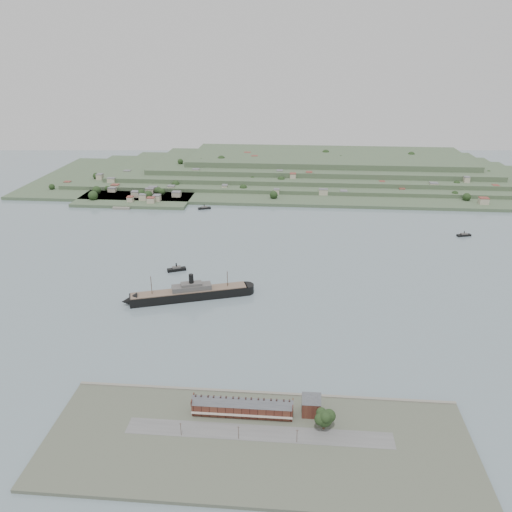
# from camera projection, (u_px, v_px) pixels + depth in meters

# --- Properties ---
(ground) EXTENTS (1400.00, 1400.00, 0.00)m
(ground) POSITION_uv_depth(u_px,v_px,m) (275.00, 285.00, 429.14)
(ground) COLOR slate
(ground) RESTS_ON ground
(near_shore) EXTENTS (220.00, 80.00, 2.60)m
(near_shore) POSITION_uv_depth(u_px,v_px,m) (258.00, 441.00, 256.93)
(near_shore) COLOR #4C5142
(near_shore) RESTS_ON ground
(terrace_row) EXTENTS (55.60, 9.80, 11.07)m
(terrace_row) POSITION_uv_depth(u_px,v_px,m) (242.00, 407.00, 272.69)
(terrace_row) COLOR #4A221A
(terrace_row) RESTS_ON ground
(gabled_building) EXTENTS (10.40, 10.18, 14.09)m
(gabled_building) POSITION_uv_depth(u_px,v_px,m) (311.00, 404.00, 272.98)
(gabled_building) COLOR #4A221A
(gabled_building) RESTS_ON ground
(far_peninsula) EXTENTS (760.00, 309.00, 30.00)m
(far_peninsula) POSITION_uv_depth(u_px,v_px,m) (305.00, 170.00, 784.08)
(far_peninsula) COLOR #394F35
(far_peninsula) RESTS_ON ground
(steamship) EXTENTS (104.09, 43.96, 25.75)m
(steamship) POSITION_uv_depth(u_px,v_px,m) (186.00, 294.00, 403.21)
(steamship) COLOR black
(steamship) RESTS_ON ground
(tugboat) EXTENTS (17.38, 10.94, 7.64)m
(tugboat) POSITION_uv_depth(u_px,v_px,m) (177.00, 269.00, 455.71)
(tugboat) COLOR black
(tugboat) RESTS_ON ground
(ferry_west) EXTENTS (16.52, 9.92, 6.00)m
(ferry_west) POSITION_uv_depth(u_px,v_px,m) (204.00, 208.00, 632.12)
(ferry_west) COLOR black
(ferry_west) RESTS_ON ground
(ferry_east) EXTENTS (16.14, 8.26, 5.83)m
(ferry_east) POSITION_uv_depth(u_px,v_px,m) (464.00, 235.00, 540.52)
(ferry_east) COLOR black
(ferry_east) RESTS_ON ground
(fig_tree) EXTENTS (11.25, 9.74, 12.56)m
(fig_tree) POSITION_uv_depth(u_px,v_px,m) (325.00, 418.00, 260.48)
(fig_tree) COLOR #442D1F
(fig_tree) RESTS_ON ground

